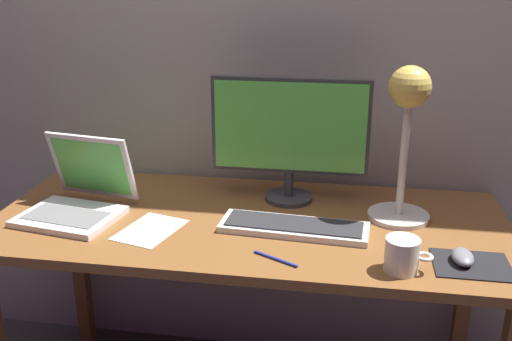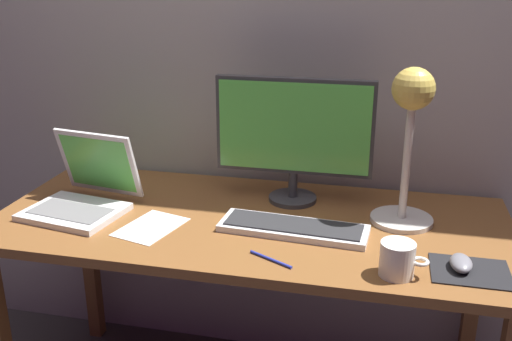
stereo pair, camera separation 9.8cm
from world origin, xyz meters
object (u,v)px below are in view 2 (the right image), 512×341
Objects in this scene: monitor at (294,132)px; keyboard_main at (293,228)px; desk_lamp at (410,122)px; mouse at (461,263)px; laptop at (86,188)px; coffee_mug at (398,259)px; pen at (271,259)px.

keyboard_main is at bearing -79.99° from monitor.
desk_lamp is 0.43m from mouse.
laptop is 1.04m from desk_lamp.
coffee_mug is at bearing -51.75° from monitor.
keyboard_main is 0.46m from desk_lamp.
laptop is 2.72× the size of coffee_mug.
monitor is 0.70m from laptop.
mouse is 0.18m from coffee_mug.
keyboard_main is at bearing -155.49° from desk_lamp.
monitor is at bearing 165.22° from desk_lamp.
desk_lamp reaches higher than coffee_mug.
mouse is 0.49m from pen.
laptop is at bearing 177.34° from keyboard_main.
desk_lamp is at bearing 24.51° from keyboard_main.
monitor is 4.14× the size of coffee_mug.
desk_lamp is 0.43m from coffee_mug.
mouse is (1.15, -0.16, -0.05)m from laptop.
desk_lamp is at bearing 6.34° from laptop.
laptop is 1.01m from coffee_mug.
keyboard_main is (0.04, -0.24, -0.23)m from monitor.
desk_lamp reaches higher than monitor.
monitor reaches higher than coffee_mug.
pen is (0.66, -0.22, -0.06)m from laptop.
keyboard_main is 4.67× the size of mouse.
laptop reaches higher than coffee_mug.
coffee_mug is at bearing -12.96° from laptop.
keyboard_main is 0.19m from pen.
coffee_mug is 0.89× the size of pen.
mouse is (0.46, -0.13, 0.01)m from keyboard_main.
mouse is at bearing 7.09° from pen.
coffee_mug is 0.33m from pen.
keyboard_main is 0.94× the size of desk_lamp.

